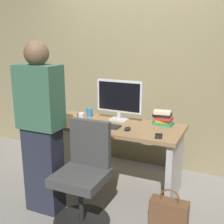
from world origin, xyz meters
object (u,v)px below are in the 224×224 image
(desk, at_px, (114,144))
(cup_near_keyboard, at_px, (81,117))
(keyboard, at_px, (101,125))
(handbag, at_px, (169,213))
(mouse, at_px, (127,129))
(monitor, at_px, (119,98))
(person_at_desk, at_px, (41,129))
(office_chair, at_px, (84,178))
(book_stack, at_px, (163,118))
(cell_phone, at_px, (159,136))
(cup_by_monitor, at_px, (89,113))

(desk, height_order, cup_near_keyboard, cup_near_keyboard)
(keyboard, relative_size, handbag, 1.14)
(mouse, bearing_deg, monitor, 125.62)
(person_at_desk, distance_m, keyboard, 0.66)
(office_chair, distance_m, book_stack, 1.08)
(desk, xyz_separation_m, mouse, (0.21, -0.13, 0.24))
(desk, distance_m, office_chair, 0.68)
(book_stack, relative_size, cell_phone, 1.53)
(cup_by_monitor, relative_size, cell_phone, 0.67)
(keyboard, xyz_separation_m, cell_phone, (0.65, -0.07, -0.01))
(desk, xyz_separation_m, cup_by_monitor, (-0.39, 0.17, 0.28))
(person_at_desk, height_order, cup_near_keyboard, person_at_desk)
(office_chair, bearing_deg, person_at_desk, -179.88)
(keyboard, xyz_separation_m, cup_near_keyboard, (-0.27, 0.05, 0.04))
(office_chair, xyz_separation_m, mouse, (0.20, 0.55, 0.34))
(mouse, xyz_separation_m, cup_near_keyboard, (-0.58, 0.07, 0.03))
(cup_by_monitor, relative_size, book_stack, 0.44)
(keyboard, height_order, mouse, mouse)
(desk, relative_size, handbag, 3.92)
(keyboard, bearing_deg, monitor, 71.63)
(desk, distance_m, cell_phone, 0.62)
(monitor, xyz_separation_m, cup_by_monitor, (-0.38, -0.01, -0.21))
(person_at_desk, distance_m, mouse, 0.85)
(desk, distance_m, keyboard, 0.28)
(office_chair, xyz_separation_m, keyboard, (-0.11, 0.56, 0.33))
(person_at_desk, xyz_separation_m, keyboard, (0.33, 0.57, -0.08))
(office_chair, bearing_deg, book_stack, 61.13)
(person_at_desk, bearing_deg, cup_near_keyboard, 83.86)
(desk, height_order, keyboard, keyboard)
(desk, relative_size, keyboard, 3.45)
(keyboard, relative_size, mouse, 4.30)
(book_stack, bearing_deg, person_at_desk, -136.60)
(monitor, bearing_deg, office_chair, -88.87)
(cell_phone, bearing_deg, desk, 148.95)
(desk, distance_m, cup_near_keyboard, 0.47)
(cup_by_monitor, xyz_separation_m, book_stack, (0.88, 0.03, 0.03))
(monitor, relative_size, cell_phone, 3.76)
(person_at_desk, height_order, mouse, person_at_desk)
(monitor, distance_m, handbag, 1.32)
(office_chair, relative_size, cell_phone, 6.53)
(office_chair, height_order, handbag, office_chair)
(monitor, distance_m, cup_near_keyboard, 0.48)
(office_chair, height_order, person_at_desk, person_at_desk)
(cup_near_keyboard, height_order, book_stack, book_stack)
(cup_by_monitor, bearing_deg, keyboard, -44.40)
(cup_by_monitor, height_order, cell_phone, cup_by_monitor)
(desk, relative_size, person_at_desk, 0.90)
(monitor, height_order, book_stack, monitor)
(cup_by_monitor, height_order, book_stack, book_stack)
(mouse, distance_m, book_stack, 0.44)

